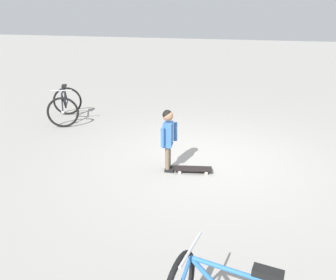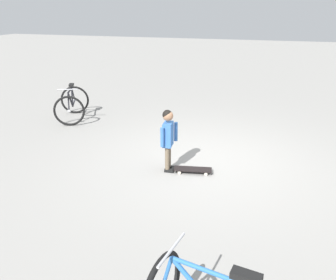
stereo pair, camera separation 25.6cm
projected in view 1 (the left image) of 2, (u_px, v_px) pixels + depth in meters
The scene contains 4 objects.
ground_plane at pixel (207, 160), 6.31m from camera, with size 50.00×50.00×0.00m, color gray.
child_person at pixel (168, 134), 5.68m from camera, with size 0.21×0.38×1.06m.
skateboard at pixel (193, 169), 5.83m from camera, with size 0.65×0.30×0.07m.
bicycle_mid at pixel (65, 105), 8.36m from camera, with size 1.09×1.27×0.85m.
Camera 1 is at (-0.77, 5.75, 2.60)m, focal length 37.31 mm.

